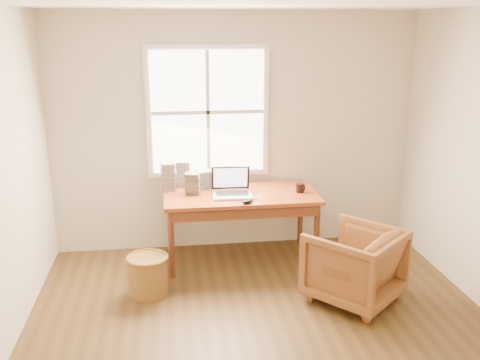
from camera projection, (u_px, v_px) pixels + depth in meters
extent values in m
cube|color=#4C351A|center=(273.00, 358.00, 4.10)|extent=(4.00, 4.50, 0.02)
cube|color=beige|center=(235.00, 133.00, 5.88)|extent=(4.00, 0.02, 2.60)
cube|color=silver|center=(208.00, 112.00, 5.74)|extent=(1.32, 0.05, 1.42)
cube|color=white|center=(208.00, 112.00, 5.71)|extent=(1.20, 0.02, 1.30)
cube|color=silver|center=(208.00, 112.00, 5.70)|extent=(0.04, 0.02, 1.30)
cube|color=silver|center=(208.00, 112.00, 5.70)|extent=(1.20, 0.02, 0.04)
cube|color=brown|center=(241.00, 195.00, 5.60)|extent=(1.60, 0.80, 0.04)
imported|color=brown|center=(354.00, 265.00, 4.87)|extent=(1.05, 1.05, 0.69)
cylinder|color=brown|center=(148.00, 276.00, 5.01)|extent=(0.49, 0.49, 0.37)
ellipsoid|color=black|center=(247.00, 202.00, 5.27)|extent=(0.12, 0.09, 0.04)
cylinder|color=black|center=(300.00, 188.00, 5.62)|extent=(0.10, 0.10, 0.10)
cube|color=silver|center=(183.00, 173.00, 5.82)|extent=(0.15, 0.14, 0.28)
cube|color=#242428|center=(193.00, 183.00, 5.56)|extent=(0.16, 0.15, 0.22)
cube|color=#ADABB9|center=(168.00, 177.00, 5.65)|extent=(0.15, 0.14, 0.30)
cube|color=#A8ADB3|center=(204.00, 180.00, 5.74)|extent=(0.19, 0.18, 0.20)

